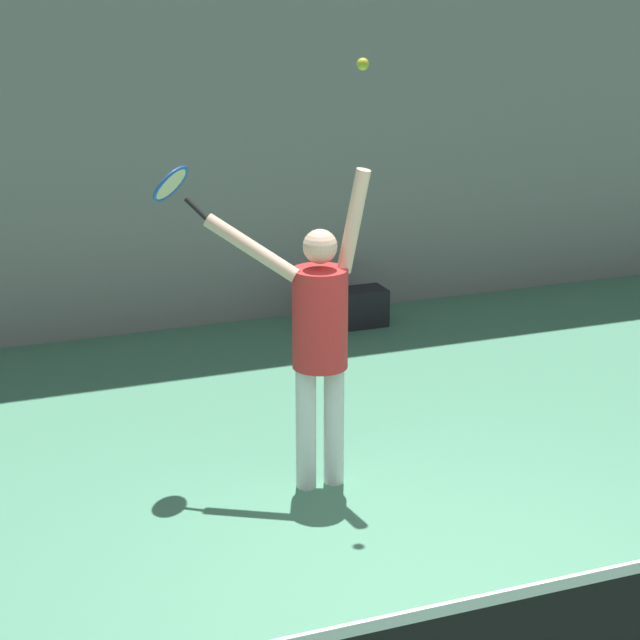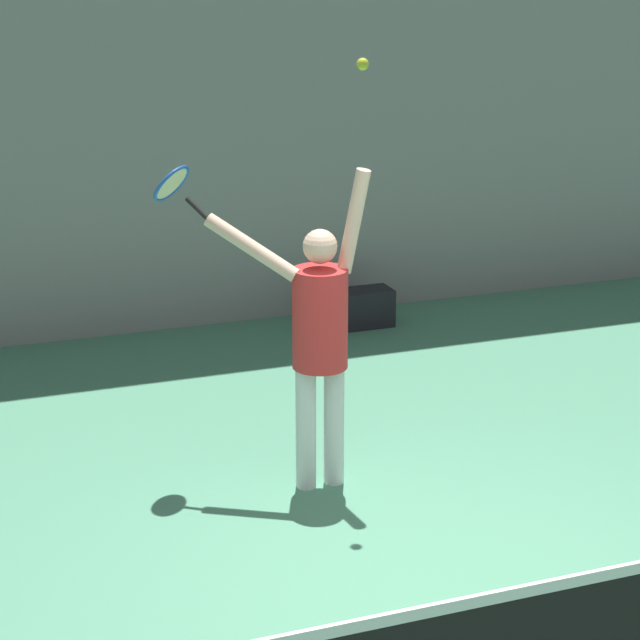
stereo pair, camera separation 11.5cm
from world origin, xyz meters
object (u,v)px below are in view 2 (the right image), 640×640
object	(u,v)px
tennis_racket	(174,186)
tennis_ball	(363,64)
equipment_bag	(357,308)
tennis_player	(319,331)

from	to	relation	value
tennis_racket	tennis_ball	distance (m)	1.41
tennis_racket	tennis_ball	xyz separation A→B (m)	(0.97, -0.68, 0.76)
tennis_racket	equipment_bag	distance (m)	3.72
tennis_ball	tennis_player	bearing A→B (deg)	145.55
tennis_player	equipment_bag	size ratio (longest dim) A/B	3.16
tennis_player	tennis_ball	world-z (taller)	tennis_ball
tennis_ball	equipment_bag	xyz separation A→B (m)	(1.24, 3.11, -2.50)
tennis_racket	tennis_ball	world-z (taller)	tennis_ball
tennis_racket	equipment_bag	xyz separation A→B (m)	(2.21, 2.43, -1.73)
tennis_racket	equipment_bag	bearing A→B (deg)	47.69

